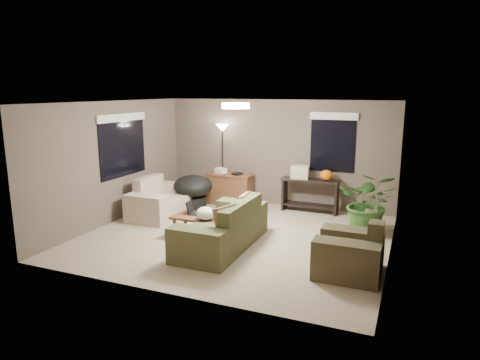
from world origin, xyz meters
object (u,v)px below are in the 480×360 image
at_px(armchair, 350,255).
at_px(loveseat, 161,202).
at_px(main_sofa, 224,230).
at_px(cat_scratching_post, 370,225).
at_px(houseplant, 369,209).
at_px(desk, 230,189).
at_px(papasan_chair, 193,190).
at_px(coffee_table, 200,219).
at_px(floor_lamp, 222,137).
at_px(console_table, 310,193).

bearing_deg(armchair, loveseat, 160.43).
height_order(main_sofa, loveseat, same).
bearing_deg(cat_scratching_post, main_sofa, -146.00).
distance_m(armchair, houseplant, 2.03).
relative_size(desk, papasan_chair, 0.95).
distance_m(coffee_table, floor_lamp, 2.94).
distance_m(coffee_table, console_table, 2.94).
height_order(main_sofa, desk, main_sofa).
xyz_separation_m(console_table, cat_scratching_post, (1.45, -1.20, -0.22)).
bearing_deg(main_sofa, coffee_table, 158.92).
bearing_deg(main_sofa, houseplant, 37.08).
height_order(houseplant, cat_scratching_post, houseplant).
bearing_deg(desk, main_sofa, -68.41).
relative_size(main_sofa, desk, 2.00).
bearing_deg(loveseat, main_sofa, -30.31).
xyz_separation_m(main_sofa, desk, (-1.05, 2.67, 0.08)).
bearing_deg(armchair, console_table, 113.52).
bearing_deg(floor_lamp, desk, -28.67).
height_order(console_table, cat_scratching_post, console_table).
bearing_deg(loveseat, floor_lamp, 64.19).
bearing_deg(armchair, papasan_chair, 150.01).
bearing_deg(papasan_chair, armchair, -29.99).
xyz_separation_m(desk, papasan_chair, (-0.61, -0.73, 0.09)).
bearing_deg(cat_scratching_post, papasan_chair, 174.77).
relative_size(floor_lamp, houseplant, 1.57).
height_order(main_sofa, coffee_table, main_sofa).
distance_m(main_sofa, armchair, 2.24).
distance_m(main_sofa, loveseat, 2.42).
bearing_deg(main_sofa, console_table, 72.42).
bearing_deg(loveseat, console_table, 27.60).
xyz_separation_m(console_table, houseplant, (1.38, -1.06, 0.04)).
relative_size(loveseat, console_table, 1.23).
bearing_deg(papasan_chair, coffee_table, -58.02).
height_order(main_sofa, armchair, same).
distance_m(armchair, coffee_table, 2.88).
relative_size(coffee_table, floor_lamp, 0.52).
bearing_deg(loveseat, houseplant, 6.41).
height_order(papasan_chair, houseplant, houseplant).
height_order(main_sofa, floor_lamp, floor_lamp).
relative_size(loveseat, desk, 1.45).
bearing_deg(main_sofa, cat_scratching_post, 34.00).
bearing_deg(floor_lamp, cat_scratching_post, -18.85).
bearing_deg(loveseat, papasan_chair, 59.71).
relative_size(desk, floor_lamp, 0.58).
distance_m(papasan_chair, houseplant, 3.94).
distance_m(desk, papasan_chair, 0.96).
distance_m(console_table, cat_scratching_post, 1.89).
relative_size(armchair, desk, 0.91).
distance_m(desk, console_table, 1.94).
distance_m(coffee_table, cat_scratching_post, 3.22).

